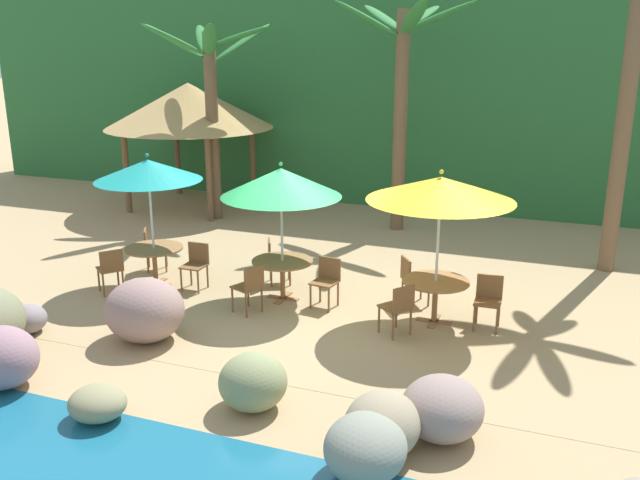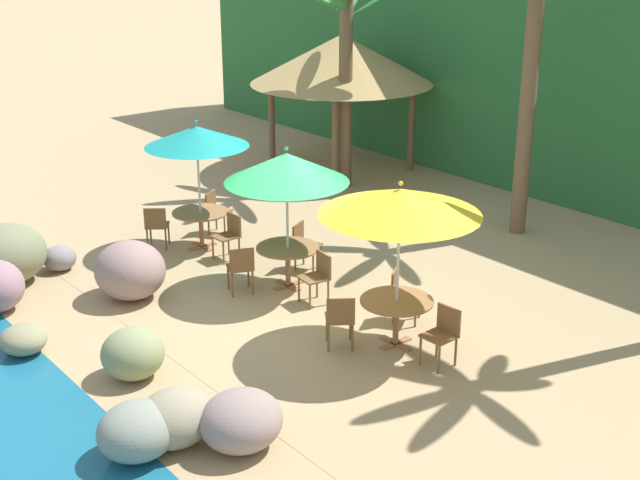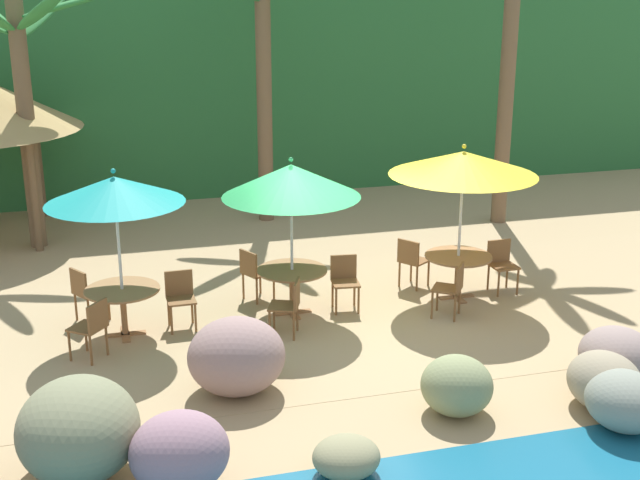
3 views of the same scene
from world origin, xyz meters
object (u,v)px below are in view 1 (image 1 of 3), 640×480
(umbrella_green, at_px, (281,183))
(chair_yellow_seaward, at_px, (488,298))
(chair_teal_inland, at_px, (152,246))
(chair_green_inland, at_px, (275,258))
(chair_green_left, at_px, (250,286))
(palapa_hut, at_px, (189,106))
(chair_yellow_inland, at_px, (411,277))
(palm_tree_nearest, at_px, (210,85))
(chair_green_seaward, at_px, (327,278))
(chair_teal_seaward, at_px, (196,262))
(umbrella_yellow, at_px, (441,189))
(palm_tree_third, at_px, (636,23))
(chair_yellow_left, at_px, (399,306))
(dining_table_green, at_px, (282,267))
(umbrella_teal, at_px, (148,170))
(dining_table_yellow, at_px, (436,288))
(chair_teal_left, at_px, (111,268))
(dining_table_teal, at_px, (154,254))
(palm_tree_second, at_px, (402,81))

(umbrella_green, distance_m, chair_yellow_seaward, 3.99)
(chair_teal_inland, bearing_deg, chair_green_inland, 4.17)
(chair_teal_inland, bearing_deg, chair_green_left, -24.97)
(chair_teal_inland, distance_m, palapa_hut, 6.00)
(chair_yellow_inland, xyz_separation_m, palm_tree_nearest, (-6.22, 4.13, 2.91))
(chair_teal_inland, bearing_deg, chair_green_seaward, -7.71)
(chair_teal_seaward, height_order, chair_yellow_seaward, same)
(chair_green_seaward, relative_size, umbrella_yellow, 0.34)
(chair_green_inland, relative_size, palm_tree_third, 0.12)
(umbrella_yellow, distance_m, chair_yellow_left, 1.96)
(dining_table_green, relative_size, umbrella_yellow, 0.43)
(chair_yellow_seaward, bearing_deg, dining_table_green, -179.33)
(palm_tree_third, bearing_deg, umbrella_green, -145.14)
(umbrella_teal, relative_size, dining_table_yellow, 2.31)
(chair_teal_left, height_order, palm_tree_third, palm_tree_third)
(chair_teal_inland, height_order, chair_yellow_left, same)
(dining_table_green, relative_size, palm_tree_nearest, 0.22)
(dining_table_teal, xyz_separation_m, chair_teal_left, (-0.46, -0.72, -0.10))
(palapa_hut, bearing_deg, umbrella_yellow, -35.60)
(umbrella_green, xyz_separation_m, palapa_hut, (-5.23, 5.66, 0.63))
(umbrella_green, height_order, palm_tree_third, palm_tree_third)
(umbrella_teal, distance_m, dining_table_teal, 1.61)
(chair_teal_left, distance_m, chair_green_inland, 3.04)
(palm_tree_third, bearing_deg, palapa_hut, 170.39)
(chair_yellow_left, distance_m, palm_tree_nearest, 8.90)
(palm_tree_second, bearing_deg, palm_tree_nearest, -172.10)
(chair_green_seaward, distance_m, palapa_hut, 8.63)
(chair_green_left, height_order, palm_tree_nearest, palm_tree_nearest)
(dining_table_green, bearing_deg, palm_tree_second, 82.08)
(palm_tree_second, bearing_deg, chair_teal_seaward, -114.77)
(dining_table_green, distance_m, palm_tree_nearest, 6.78)
(chair_green_left, relative_size, chair_yellow_seaward, 1.00)
(dining_table_teal, bearing_deg, chair_yellow_left, -7.59)
(chair_green_inland, xyz_separation_m, chair_yellow_inland, (2.69, -0.14, 0.00))
(chair_teal_inland, height_order, palm_tree_third, palm_tree_third)
(chair_green_seaward, xyz_separation_m, palm_tree_nearest, (-4.85, 4.72, 2.91))
(chair_teal_left, bearing_deg, palm_tree_nearest, 99.53)
(dining_table_green, xyz_separation_m, palm_tree_second, (0.75, 5.36, 2.98))
(chair_green_inland, height_order, palm_tree_nearest, palm_tree_nearest)
(dining_table_teal, bearing_deg, chair_yellow_seaward, 1.81)
(chair_green_left, distance_m, palm_tree_second, 6.98)
(chair_teal_left, distance_m, palm_tree_second, 7.93)
(chair_yellow_left, bearing_deg, umbrella_yellow, 60.16)
(chair_yellow_left, bearing_deg, umbrella_green, 160.94)
(chair_green_seaward, bearing_deg, umbrella_yellow, -1.68)
(chair_green_left, relative_size, palm_tree_second, 0.16)
(dining_table_green, relative_size, palm_tree_second, 0.20)
(umbrella_green, bearing_deg, dining_table_green, 153.43)
(dining_table_teal, relative_size, chair_green_seaward, 1.26)
(chair_teal_seaward, relative_size, palm_tree_second, 0.16)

